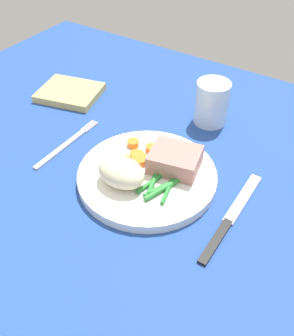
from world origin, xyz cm
name	(u,v)px	position (x,y,z in cm)	size (l,w,h in cm)	color
dining_table	(153,187)	(0.00, 0.00, 1.00)	(120.00, 90.00, 2.00)	#234793
dinner_plate	(147,176)	(-1.28, -0.02, 2.80)	(23.10, 23.10, 1.60)	white
meat_portion	(175,160)	(1.84, 3.62, 5.24)	(8.07, 6.69, 3.28)	#B2756B
mashed_potatoes	(121,172)	(-3.36, -4.18, 5.80)	(7.91, 5.76, 4.40)	beige
carrot_slices	(138,155)	(-4.69, 2.36, 4.11)	(5.93, 7.25, 1.11)	orange
green_beans	(159,184)	(2.08, -1.56, 3.98)	(5.81, 9.00, 0.84)	#2D8C38
fork	(67,144)	(-18.82, -0.28, 2.20)	(1.44, 16.60, 0.40)	silver
knife	(231,218)	(13.95, -0.31, 2.20)	(1.70, 20.50, 0.64)	black
water_glass	(211,105)	(-0.18, 20.96, 5.76)	(6.50, 6.50, 8.61)	silver
napkin	(70,93)	(-29.89, 13.11, 2.77)	(12.67, 10.41, 1.53)	#DBBC6B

